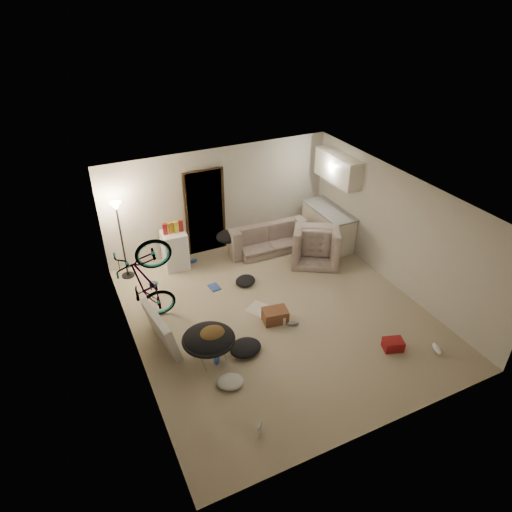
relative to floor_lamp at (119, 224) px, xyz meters
name	(u,v)px	position (x,y,z in m)	size (l,w,h in m)	color
floor	(278,315)	(2.40, -2.65, -1.32)	(5.50, 6.00, 0.02)	tan
ceiling	(282,199)	(2.40, -2.65, 1.20)	(5.50, 6.00, 0.02)	white
wall_back	(220,199)	(2.40, 0.36, -0.06)	(5.50, 0.02, 2.50)	beige
wall_front	(386,371)	(2.40, -5.66, -0.06)	(5.50, 0.02, 2.50)	beige
wall_left	(130,301)	(-0.36, -2.65, -0.06)	(0.02, 6.00, 2.50)	beige
wall_right	(398,231)	(5.16, -2.65, -0.06)	(0.02, 6.00, 2.50)	beige
doorway	(205,212)	(2.00, 0.32, -0.29)	(0.85, 0.10, 2.04)	black
door_trim	(205,213)	(2.00, 0.29, -0.29)	(0.97, 0.04, 2.10)	#342312
floor_lamp	(119,224)	(0.00, 0.00, 0.00)	(0.28, 0.28, 1.81)	black
kitchen_counter	(328,227)	(4.83, -0.65, -0.87)	(0.60, 1.50, 0.88)	silver
counter_top	(329,210)	(4.83, -0.65, -0.41)	(0.64, 1.54, 0.04)	gray
kitchen_uppers	(338,168)	(4.96, -0.65, 0.64)	(0.38, 1.40, 0.65)	silver
sofa	(264,238)	(3.31, -0.20, -1.03)	(1.89, 0.74, 0.55)	#3D453D
armchair	(315,244)	(4.19, -1.11, -0.96)	(1.06, 0.93, 0.69)	#3D453D
bicycle	(150,300)	(0.10, -1.76, -0.81)	(0.67, 1.91, 1.00)	black
book_asset	(258,438)	(0.81, -5.04, -1.30)	(0.16, 0.22, 0.02)	maroon
mini_fridge	(175,250)	(1.10, -0.10, -0.86)	(0.52, 0.52, 0.89)	white
snack_box_0	(165,230)	(0.93, -0.10, -0.31)	(0.10, 0.07, 0.30)	maroon
snack_box_1	(171,229)	(1.05, -0.10, -0.31)	(0.10, 0.07, 0.30)	#BF7A17
snack_box_2	(176,228)	(1.17, -0.10, -0.31)	(0.10, 0.07, 0.30)	gold
snack_box_3	(181,227)	(1.29, -0.10, -0.31)	(0.10, 0.07, 0.30)	maroon
saucer_chair	(209,343)	(0.74, -3.23, -0.92)	(0.92, 0.92, 0.65)	silver
hoodie	(212,334)	(0.79, -3.26, -0.72)	(0.48, 0.40, 0.22)	brown
sofa_drape	(228,237)	(2.36, -0.20, -0.77)	(0.56, 0.46, 0.28)	black
tv_box	(161,329)	(0.10, -2.52, -0.94)	(0.13, 1.11, 0.73)	silver
drink_case_a	(275,316)	(2.25, -2.80, -1.17)	(0.47, 0.34, 0.27)	brown
drink_case_b	(393,345)	(3.81, -4.40, -1.21)	(0.35, 0.26, 0.20)	maroon
juicer	(283,318)	(2.37, -2.91, -1.21)	(0.17, 0.17, 0.25)	beige
newspaper	(262,310)	(2.16, -2.38, -1.30)	(0.42, 0.55, 0.01)	beige
book_blue	(214,287)	(1.58, -1.25, -1.29)	(0.20, 0.28, 0.03)	#2D4EA3
book_white	(264,313)	(2.15, -2.51, -1.29)	(0.21, 0.27, 0.02)	silver
shoe_0	(193,261)	(1.48, -0.10, -1.26)	(0.24, 0.10, 0.09)	#2D4EA3
shoe_1	(182,263)	(1.23, -0.10, -1.26)	(0.27, 0.11, 0.10)	slate
shoe_2	(217,360)	(0.83, -3.33, -1.26)	(0.25, 0.10, 0.09)	#2D4EA3
shoe_3	(293,323)	(2.51, -3.06, -1.26)	(0.24, 0.10, 0.09)	slate
shoe_4	(437,349)	(4.49, -4.78, -1.25)	(0.30, 0.12, 0.11)	white
clothes_lump_a	(245,348)	(1.38, -3.32, -1.21)	(0.59, 0.50, 0.19)	black
clothes_lump_b	(245,281)	(2.25, -1.40, -1.23)	(0.48, 0.41, 0.15)	black
clothes_lump_c	(231,382)	(0.84, -3.92, -1.24)	(0.44, 0.38, 0.14)	silver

